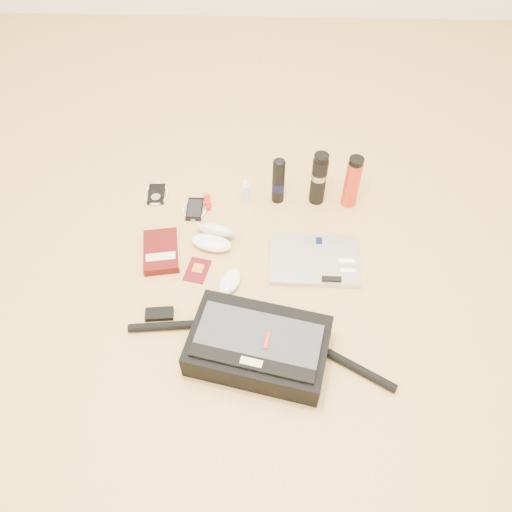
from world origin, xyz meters
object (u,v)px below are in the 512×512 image
messenger_bag (258,346)px  thermos_black (319,179)px  book (162,251)px  thermos_red (352,182)px  laptop (314,260)px

messenger_bag → thermos_black: (0.22, 0.70, 0.06)m
book → thermos_red: bearing=12.5°
messenger_bag → book: bearing=145.0°
laptop → thermos_black: thermos_black is taller
thermos_red → book: bearing=-158.2°
laptop → book: size_ratio=1.55×
messenger_bag → laptop: size_ratio=2.63×
messenger_bag → book: (-0.37, 0.40, -0.04)m
messenger_bag → thermos_red: (0.35, 0.69, 0.06)m
messenger_bag → book: size_ratio=4.09×
thermos_black → book: bearing=-153.0°
laptop → thermos_red: size_ratio=1.42×
messenger_bag → thermos_black: size_ratio=3.67×
laptop → book: bearing=179.2°
laptop → thermos_black: (0.02, 0.32, 0.11)m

